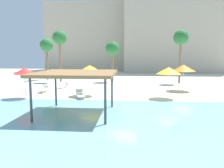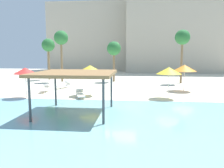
{
  "view_description": "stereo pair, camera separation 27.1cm",
  "coord_description": "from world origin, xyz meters",
  "px_view_note": "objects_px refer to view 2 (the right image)",
  "views": [
    {
      "loc": [
        0.84,
        -16.44,
        3.73
      ],
      "look_at": [
        -0.77,
        2.0,
        1.3
      ],
      "focal_mm": 36.31,
      "sensor_mm": 36.0,
      "label": 1
    },
    {
      "loc": [
        1.11,
        -16.41,
        3.73
      ],
      "look_at": [
        -0.77,
        2.0,
        1.3
      ],
      "focal_mm": 36.31,
      "sensor_mm": 36.0,
      "label": 2
    }
  ],
  "objects_px": {
    "beach_umbrella_red_2": "(25,71)",
    "beach_umbrella_yellow_3": "(169,71)",
    "shade_pavilion": "(75,74)",
    "beach_umbrella_yellow_1": "(90,69)",
    "palm_tree_2": "(182,39)",
    "palm_tree_3": "(48,46)",
    "beach_umbrella_orange_0": "(185,68)",
    "palm_tree_1": "(61,39)",
    "lounge_chair_3": "(45,89)",
    "lounge_chair_0": "(80,94)",
    "lounge_chair_1": "(64,85)",
    "palm_tree_0": "(114,49)"
  },
  "relations": [
    {
      "from": "lounge_chair_1",
      "to": "palm_tree_2",
      "type": "height_order",
      "value": "palm_tree_2"
    },
    {
      "from": "beach_umbrella_yellow_1",
      "to": "palm_tree_0",
      "type": "distance_m",
      "value": 10.91
    },
    {
      "from": "beach_umbrella_orange_0",
      "to": "palm_tree_3",
      "type": "height_order",
      "value": "palm_tree_3"
    },
    {
      "from": "beach_umbrella_yellow_3",
      "to": "palm_tree_0",
      "type": "height_order",
      "value": "palm_tree_0"
    },
    {
      "from": "beach_umbrella_red_2",
      "to": "lounge_chair_1",
      "type": "xyz_separation_m",
      "value": [
        1.45,
        5.83,
        -2.01
      ]
    },
    {
      "from": "lounge_chair_0",
      "to": "palm_tree_3",
      "type": "xyz_separation_m",
      "value": [
        -8.05,
        13.68,
        4.61
      ]
    },
    {
      "from": "beach_umbrella_orange_0",
      "to": "lounge_chair_1",
      "type": "xyz_separation_m",
      "value": [
        -12.89,
        0.58,
        -2.02
      ]
    },
    {
      "from": "palm_tree_2",
      "to": "beach_umbrella_yellow_1",
      "type": "bearing_deg",
      "value": -135.73
    },
    {
      "from": "beach_umbrella_red_2",
      "to": "lounge_chair_3",
      "type": "xyz_separation_m",
      "value": [
        0.39,
        3.11,
        -2.01
      ]
    },
    {
      "from": "beach_umbrella_yellow_3",
      "to": "palm_tree_2",
      "type": "distance_m",
      "value": 11.43
    },
    {
      "from": "beach_umbrella_yellow_1",
      "to": "lounge_chair_3",
      "type": "xyz_separation_m",
      "value": [
        -4.86,
        1.31,
        -2.12
      ]
    },
    {
      "from": "lounge_chair_1",
      "to": "palm_tree_0",
      "type": "xyz_separation_m",
      "value": [
        4.98,
        6.63,
        4.08
      ]
    },
    {
      "from": "beach_umbrella_yellow_3",
      "to": "palm_tree_1",
      "type": "relative_size",
      "value": 0.38
    },
    {
      "from": "beach_umbrella_yellow_3",
      "to": "palm_tree_1",
      "type": "bearing_deg",
      "value": 140.17
    },
    {
      "from": "beach_umbrella_yellow_1",
      "to": "beach_umbrella_yellow_3",
      "type": "bearing_deg",
      "value": -6.05
    },
    {
      "from": "shade_pavilion",
      "to": "palm_tree_3",
      "type": "distance_m",
      "value": 21.1
    },
    {
      "from": "lounge_chair_0",
      "to": "lounge_chair_3",
      "type": "xyz_separation_m",
      "value": [
        -4.26,
        2.7,
        0.0
      ]
    },
    {
      "from": "shade_pavilion",
      "to": "palm_tree_2",
      "type": "distance_m",
      "value": 19.23
    },
    {
      "from": "beach_umbrella_orange_0",
      "to": "lounge_chair_0",
      "type": "distance_m",
      "value": 11.01
    },
    {
      "from": "lounge_chair_1",
      "to": "lounge_chair_3",
      "type": "bearing_deg",
      "value": 8.91
    },
    {
      "from": "lounge_chair_3",
      "to": "palm_tree_0",
      "type": "height_order",
      "value": "palm_tree_0"
    },
    {
      "from": "palm_tree_2",
      "to": "lounge_chair_3",
      "type": "bearing_deg",
      "value": -150.42
    },
    {
      "from": "lounge_chair_0",
      "to": "palm_tree_2",
      "type": "distance_m",
      "value": 16.29
    },
    {
      "from": "beach_umbrella_yellow_3",
      "to": "palm_tree_2",
      "type": "height_order",
      "value": "palm_tree_2"
    },
    {
      "from": "beach_umbrella_yellow_3",
      "to": "palm_tree_2",
      "type": "bearing_deg",
      "value": 73.61
    },
    {
      "from": "beach_umbrella_red_2",
      "to": "lounge_chair_0",
      "type": "xyz_separation_m",
      "value": [
        4.65,
        0.42,
        -2.01
      ]
    },
    {
      "from": "palm_tree_3",
      "to": "palm_tree_0",
      "type": "bearing_deg",
      "value": -9.41
    },
    {
      "from": "beach_umbrella_red_2",
      "to": "lounge_chair_3",
      "type": "bearing_deg",
      "value": 82.89
    },
    {
      "from": "beach_umbrella_orange_0",
      "to": "lounge_chair_1",
      "type": "height_order",
      "value": "beach_umbrella_orange_0"
    },
    {
      "from": "lounge_chair_0",
      "to": "palm_tree_2",
      "type": "relative_size",
      "value": 0.29
    },
    {
      "from": "beach_umbrella_yellow_1",
      "to": "lounge_chair_3",
      "type": "bearing_deg",
      "value": 164.89
    },
    {
      "from": "shade_pavilion",
      "to": "beach_umbrella_red_2",
      "type": "height_order",
      "value": "shade_pavilion"
    },
    {
      "from": "lounge_chair_1",
      "to": "lounge_chair_0",
      "type": "bearing_deg",
      "value": 60.82
    },
    {
      "from": "beach_umbrella_red_2",
      "to": "beach_umbrella_yellow_3",
      "type": "distance_m",
      "value": 12.22
    },
    {
      "from": "lounge_chair_1",
      "to": "lounge_chair_3",
      "type": "relative_size",
      "value": 1.01
    },
    {
      "from": "beach_umbrella_yellow_1",
      "to": "palm_tree_3",
      "type": "distance_m",
      "value": 15.24
    },
    {
      "from": "lounge_chair_3",
      "to": "lounge_chair_0",
      "type": "bearing_deg",
      "value": 55.1
    },
    {
      "from": "shade_pavilion",
      "to": "palm_tree_1",
      "type": "height_order",
      "value": "palm_tree_1"
    },
    {
      "from": "shade_pavilion",
      "to": "palm_tree_2",
      "type": "relative_size",
      "value": 0.7
    },
    {
      "from": "shade_pavilion",
      "to": "beach_umbrella_yellow_1",
      "type": "relative_size",
      "value": 1.73
    },
    {
      "from": "lounge_chair_3",
      "to": "palm_tree_3",
      "type": "xyz_separation_m",
      "value": [
        -3.79,
        10.98,
        4.61
      ]
    },
    {
      "from": "lounge_chair_1",
      "to": "palm_tree_0",
      "type": "bearing_deg",
      "value": 173.28
    },
    {
      "from": "lounge_chair_1",
      "to": "beach_umbrella_red_2",
      "type": "bearing_deg",
      "value": 16.26
    },
    {
      "from": "beach_umbrella_yellow_3",
      "to": "lounge_chair_3",
      "type": "height_order",
      "value": "beach_umbrella_yellow_3"
    },
    {
      "from": "beach_umbrella_yellow_1",
      "to": "lounge_chair_0",
      "type": "relative_size",
      "value": 1.39
    },
    {
      "from": "beach_umbrella_yellow_1",
      "to": "beach_umbrella_red_2",
      "type": "bearing_deg",
      "value": -161.09
    },
    {
      "from": "shade_pavilion",
      "to": "beach_umbrella_red_2",
      "type": "xyz_separation_m",
      "value": [
        -5.66,
        4.81,
        -0.17
      ]
    },
    {
      "from": "palm_tree_2",
      "to": "palm_tree_3",
      "type": "relative_size",
      "value": 1.13
    },
    {
      "from": "palm_tree_3",
      "to": "beach_umbrella_orange_0",
      "type": "bearing_deg",
      "value": -26.48
    },
    {
      "from": "beach_umbrella_red_2",
      "to": "beach_umbrella_yellow_3",
      "type": "xyz_separation_m",
      "value": [
        12.17,
        1.07,
        0.02
      ]
    }
  ]
}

